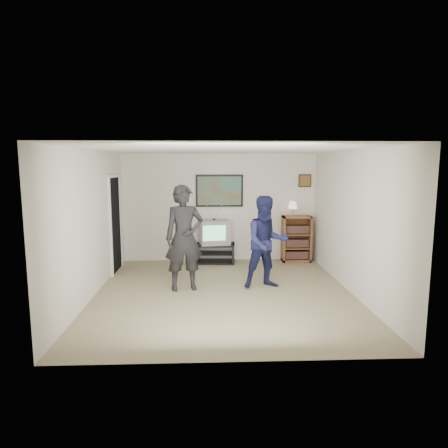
{
  "coord_description": "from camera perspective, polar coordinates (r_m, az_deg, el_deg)",
  "views": [
    {
      "loc": [
        -0.28,
        -6.8,
        2.25
      ],
      "look_at": [
        0.03,
        0.58,
        1.15
      ],
      "focal_mm": 32.0,
      "sensor_mm": 36.0,
      "label": 1
    }
  ],
  "objects": [
    {
      "name": "doorway",
      "position": [
        8.71,
        -15.33,
        -0.08
      ],
      "size": [
        0.03,
        0.85,
        2.0
      ],
      "primitive_type": "cube",
      "color": "black",
      "rests_on": "room_shell"
    },
    {
      "name": "poster",
      "position": [
        9.3,
        -0.66,
        4.77
      ],
      "size": [
        1.1,
        0.03,
        0.75
      ],
      "primitive_type": "cube",
      "color": "black",
      "rests_on": "room_shell"
    },
    {
      "name": "table_lamp",
      "position": [
        9.35,
        9.78,
        2.16
      ],
      "size": [
        0.22,
        0.22,
        0.34
      ],
      "primitive_type": null,
      "color": "#FFDDC1",
      "rests_on": "bookshelf"
    },
    {
      "name": "person_tall",
      "position": [
        7.18,
        -5.71,
        -2.0
      ],
      "size": [
        0.78,
        0.61,
        1.9
      ],
      "primitive_type": "imported",
      "rotation": [
        0.0,
        0.0,
        0.23
      ],
      "color": "black",
      "rests_on": "room_shell"
    },
    {
      "name": "bookshelf",
      "position": [
        9.47,
        10.28,
        -2.1
      ],
      "size": [
        0.65,
        0.37,
        1.07
      ],
      "primitive_type": null,
      "color": "brown",
      "rests_on": "room_shell"
    },
    {
      "name": "person_short",
      "position": [
        7.33,
        6.07,
        -2.6
      ],
      "size": [
        0.93,
        0.78,
        1.7
      ],
      "primitive_type": "imported",
      "rotation": [
        0.0,
        0.0,
        0.17
      ],
      "color": "#181B42",
      "rests_on": "room_shell"
    },
    {
      "name": "air_vent",
      "position": [
        9.29,
        -4.08,
        6.6
      ],
      "size": [
        0.28,
        0.02,
        0.14
      ],
      "primitive_type": "cube",
      "color": "white",
      "rests_on": "room_shell"
    },
    {
      "name": "room_shell",
      "position": [
        7.22,
        -0.13,
        0.51
      ],
      "size": [
        4.51,
        5.0,
        2.51
      ],
      "color": "#7C6E4F",
      "rests_on": "ground"
    },
    {
      "name": "crt_television",
      "position": [
        9.16,
        -1.42,
        -1.14
      ],
      "size": [
        0.73,
        0.65,
        0.55
      ],
      "primitive_type": null,
      "rotation": [
        0.0,
        0.0,
        0.16
      ],
      "color": "gray",
      "rests_on": "media_stand"
    },
    {
      "name": "small_picture",
      "position": [
        9.56,
        11.47,
        6.08
      ],
      "size": [
        0.3,
        0.03,
        0.3
      ],
      "primitive_type": "cube",
      "color": "black",
      "rests_on": "room_shell"
    },
    {
      "name": "controller_left",
      "position": [
        7.33,
        -5.98,
        0.86
      ],
      "size": [
        0.08,
        0.11,
        0.03
      ],
      "primitive_type": "cube",
      "rotation": [
        0.0,
        0.0,
        0.43
      ],
      "color": "white",
      "rests_on": "person_tall"
    },
    {
      "name": "controller_right",
      "position": [
        7.49,
        5.74,
        -1.49
      ],
      "size": [
        0.06,
        0.11,
        0.03
      ],
      "primitive_type": "cube",
      "rotation": [
        0.0,
        0.0,
        -0.23
      ],
      "color": "white",
      "rests_on": "person_short"
    },
    {
      "name": "media_stand",
      "position": [
        9.26,
        -1.25,
        -4.19
      ],
      "size": [
        0.93,
        0.57,
        0.44
      ],
      "rotation": [
        0.0,
        0.0,
        -0.09
      ],
      "color": "black",
      "rests_on": "room_shell"
    }
  ]
}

